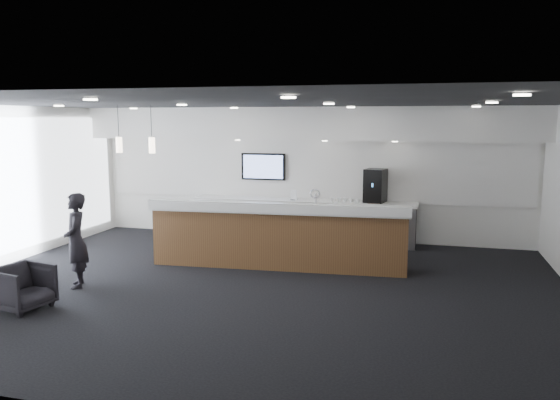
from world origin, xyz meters
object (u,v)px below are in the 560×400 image
(service_counter, at_px, (278,236))
(coffee_machine, at_px, (375,186))
(armchair, at_px, (23,288))
(lounge_guest, at_px, (76,240))

(service_counter, bearing_deg, coffee_machine, 51.68)
(coffee_machine, xyz_separation_m, armchair, (-4.55, -5.48, -0.99))
(service_counter, relative_size, lounge_guest, 3.10)
(service_counter, xyz_separation_m, lounge_guest, (-2.88, -2.04, 0.20))
(service_counter, bearing_deg, lounge_guest, -148.59)
(service_counter, xyz_separation_m, armchair, (-2.98, -3.19, -0.25))
(coffee_machine, bearing_deg, armchair, -117.39)
(service_counter, height_order, armchair, service_counter)
(service_counter, xyz_separation_m, coffee_machine, (1.57, 2.29, 0.73))
(coffee_machine, distance_m, armchair, 7.19)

